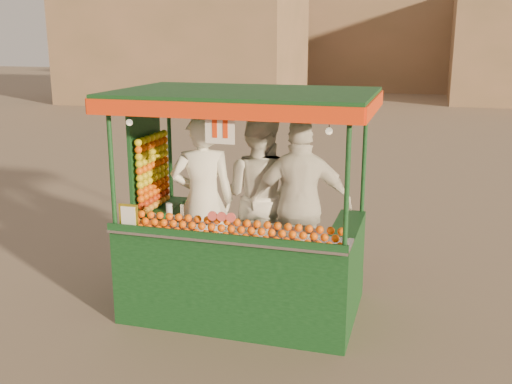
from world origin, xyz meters
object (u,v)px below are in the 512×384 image
(vendor_middle, at_px, (259,195))
(vendor_left, at_px, (203,201))
(vendor_right, at_px, (301,205))
(juice_cart, at_px, (236,245))

(vendor_middle, bearing_deg, vendor_left, 43.21)
(vendor_middle, relative_size, vendor_right, 1.01)
(vendor_middle, xyz_separation_m, vendor_right, (0.52, -0.20, -0.01))
(vendor_middle, height_order, vendor_right, vendor_middle)
(juice_cart, xyz_separation_m, vendor_middle, (0.12, 0.47, 0.43))
(vendor_middle, bearing_deg, vendor_right, 164.54)
(juice_cart, bearing_deg, vendor_right, 23.14)
(juice_cart, bearing_deg, vendor_middle, 75.91)
(vendor_left, distance_m, vendor_right, 1.05)
(juice_cart, relative_size, vendor_right, 1.44)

